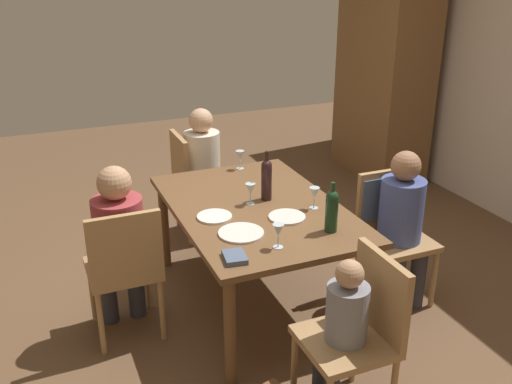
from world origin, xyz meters
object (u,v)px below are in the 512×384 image
object	(u,v)px
dinner_plate_guest_left	(214,217)
chair_near	(124,265)
wine_glass_centre	(250,190)
wine_glass_far	(314,194)
wine_bottle_dark_red	(332,210)
wine_glass_near_left	(240,156)
chair_far_right	(389,217)
chair_left_end	(193,177)
person_child_small	(342,327)
person_woman_host	(403,218)
dinner_plate_host	(287,217)
wine_glass_near_right	(278,231)
armoire_cabinet	(384,76)
dinner_plate_guest_right	(241,233)
dining_table	(256,217)
person_man_guest	(119,238)
chair_right_end	(360,326)
person_man_bearded	(205,163)
wine_bottle_tall_green	(267,178)

from	to	relation	value
dinner_plate_guest_left	chair_near	bearing A→B (deg)	-88.36
wine_glass_centre	wine_glass_far	world-z (taller)	same
wine_bottle_dark_red	wine_glass_near_left	distance (m)	1.24
chair_far_right	dinner_plate_guest_left	world-z (taller)	chair_far_right
chair_left_end	wine_glass_centre	xyz separation A→B (m)	(1.15, 0.06, 0.31)
chair_left_end	wine_bottle_dark_red	distance (m)	1.79
person_child_small	wine_glass_centre	world-z (taller)	person_child_small
person_woman_host	dinner_plate_host	distance (m)	0.83
wine_bottle_dark_red	wine_glass_near_right	size ratio (longest dim) A/B	2.14
dinner_plate_guest_left	armoire_cabinet	bearing A→B (deg)	127.22
dinner_plate_host	dinner_plate_guest_right	xyz separation A→B (m)	(0.10, -0.35, 0.00)
wine_glass_centre	dinner_plate_guest_left	world-z (taller)	wine_glass_centre
armoire_cabinet	person_woman_host	bearing A→B (deg)	-30.78
dinner_plate_guest_right	wine_glass_centre	bearing A→B (deg)	150.65
dining_table	person_man_guest	world-z (taller)	person_man_guest
armoire_cabinet	wine_glass_near_right	world-z (taller)	armoire_cabinet
chair_left_end	person_woman_host	world-z (taller)	person_woman_host
dining_table	chair_right_end	size ratio (longest dim) A/B	1.76
wine_glass_far	dinner_plate_guest_right	bearing A→B (deg)	-74.01
person_man_bearded	person_man_guest	bearing A→B (deg)	-39.01
chair_right_end	person_man_guest	bearing A→B (deg)	39.55
person_child_small	wine_glass_centre	bearing A→B (deg)	0.01
armoire_cabinet	dinner_plate_guest_left	size ratio (longest dim) A/B	9.64
dinner_plate_guest_right	wine_glass_far	bearing A→B (deg)	105.99
wine_glass_near_left	wine_glass_near_right	xyz separation A→B (m)	(1.31, -0.27, 0.00)
chair_far_right	person_man_guest	world-z (taller)	person_man_guest
chair_right_end	wine_bottle_dark_red	world-z (taller)	wine_bottle_dark_red
chair_near	dinner_plate_guest_left	world-z (taller)	chair_near
chair_near	wine_glass_near_left	size ratio (longest dim) A/B	6.17
wine_glass_centre	wine_glass_far	size ratio (longest dim) A/B	1.00
wine_glass_near_left	wine_glass_centre	world-z (taller)	same
chair_near	wine_bottle_dark_red	xyz separation A→B (m)	(0.44, 1.19, 0.35)
wine_bottle_tall_green	wine_glass_far	bearing A→B (deg)	41.57
person_woman_host	person_man_bearded	size ratio (longest dim) A/B	0.99
wine_glass_near_left	dinner_plate_guest_right	xyz separation A→B (m)	(1.07, -0.41, -0.10)
wine_bottle_dark_red	dining_table	bearing A→B (deg)	-152.46
wine_glass_far	dinner_plate_guest_right	world-z (taller)	wine_glass_far
wine_glass_far	chair_near	bearing A→B (deg)	-94.54
chair_far_right	wine_glass_far	distance (m)	0.63
dinner_plate_host	dinner_plate_guest_right	size ratio (longest dim) A/B	0.86
chair_far_right	wine_bottle_tall_green	distance (m)	0.92
armoire_cabinet	dinner_plate_host	size ratio (longest dim) A/B	9.13
chair_right_end	wine_glass_near_left	xyz separation A→B (m)	(-1.90, 0.07, 0.31)
chair_near	wine_glass_near_right	distance (m)	1.00
armoire_cabinet	chair_left_end	xyz separation A→B (m)	(0.72, -2.37, -0.56)
armoire_cabinet	chair_far_right	distance (m)	2.60
armoire_cabinet	dinner_plate_host	xyz separation A→B (m)	(2.16, -2.18, -0.35)
person_woman_host	wine_bottle_dark_red	size ratio (longest dim) A/B	3.51
person_man_guest	wine_glass_near_right	bearing A→B (deg)	-37.74
dining_table	wine_bottle_tall_green	world-z (taller)	wine_bottle_tall_green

